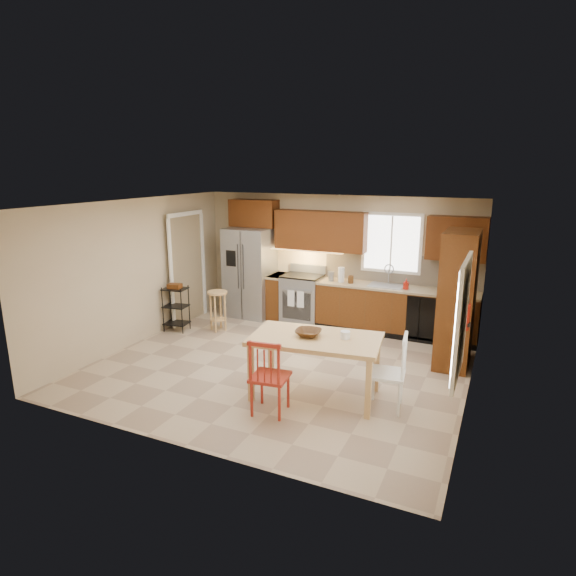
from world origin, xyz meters
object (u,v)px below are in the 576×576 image
Objects in this scene: pantry at (457,299)px; utility_cart at (176,308)px; soap_bottle at (406,284)px; table_bowl at (308,336)px; table_jar at (345,337)px; fire_extinguisher at (465,317)px; refrigerator at (250,272)px; bar_stool at (218,311)px; dining_table at (315,367)px; range_stove at (303,299)px; chair_red at (270,375)px; chair_white at (387,372)px.

utility_cart is (-4.93, -0.52, -0.62)m from pantry.
soap_bottle is 2.93m from table_bowl.
table_jar is at bearing -123.08° from pantry.
fire_extinguisher is at bearing -79.22° from pantry.
refrigerator is 1.24m from bar_stool.
pantry is 2.75× the size of bar_stool.
pantry is (4.13, -0.93, 0.14)m from refrigerator.
dining_table is 0.60m from table_jar.
soap_bottle is (2.03, -0.08, 0.54)m from range_stove.
chair_white is (1.30, 0.70, 0.00)m from chair_red.
pantry is 2.57m from dining_table.
bar_stool is (-3.02, 1.64, -0.49)m from table_jar.
table_bowl is at bearing -130.77° from pantry.
pantry is 5.83× the size of fire_extinguisher.
table_bowl is at bearing -104.24° from soap_bottle.
chair_red is (-1.91, -2.59, -0.55)m from pantry.
pantry reaches higher than fire_extinguisher.
table_jar is at bearing -18.28° from bar_stool.
soap_bottle is 0.19× the size of chair_white.
bar_stool is (-0.08, -1.12, -0.53)m from refrigerator.
utility_cart is (-3.98, -1.42, -0.57)m from soap_bottle.
fire_extinguisher is 0.36× the size of chair_white.
pantry reaches higher than table_jar.
refrigerator is 1.83× the size of chair_white.
refrigerator is 1.07× the size of dining_table.
refrigerator reaches higher than table_jar.
range_stove is at bearing 32.40° from chair_white.
table_bowl is 0.40× the size of utility_cart.
chair_white is at bearing 21.20° from chair_red.
chair_red is (-0.35, -0.65, 0.08)m from dining_table.
pantry is 1.24× the size of dining_table.
table_jar is (-0.58, 0.06, 0.37)m from chair_white.
refrigerator reaches higher than utility_cart.
table_jar is 3.98m from utility_cart.
dining_table is at bearing 54.60° from chair_red.
soap_bottle reaches higher than range_stove.
chair_red is 1.16× the size of utility_cart.
bar_stool is 0.79m from utility_cart.
pantry is 1.07m from fire_extinguisher.
bar_stool is (-1.23, -1.18, -0.08)m from range_stove.
soap_bottle reaches higher than chair_white.
bar_stool is (-4.41, 0.86, -0.72)m from fire_extinguisher.
chair_red is at bearing -143.99° from fire_extinguisher.
utility_cart is (-3.74, 1.31, -0.44)m from table_jar.
chair_white is at bearing -38.64° from refrigerator.
range_stove is at bearing 108.78° from dining_table.
utility_cart is at bearing -145.20° from bar_stool.
soap_bottle is at bearing 10.94° from utility_cart.
utility_cart is (-0.72, -0.33, 0.05)m from bar_stool.
refrigerator is at bearing 179.55° from soap_bottle.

